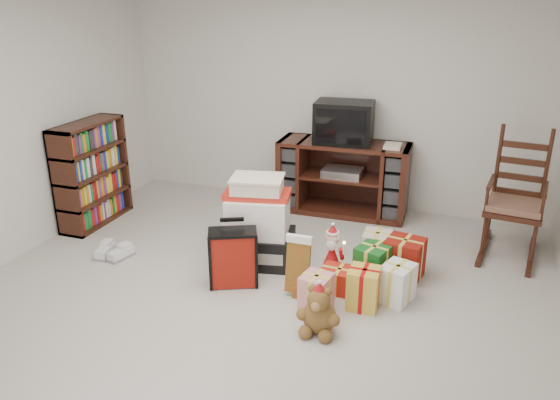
# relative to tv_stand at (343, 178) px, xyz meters

# --- Properties ---
(room) EXTENTS (5.01, 5.01, 2.51)m
(room) POSITION_rel_tv_stand_xyz_m (-0.24, -2.21, 0.82)
(room) COLOR beige
(room) RESTS_ON ground
(tv_stand) EXTENTS (1.49, 0.55, 0.85)m
(tv_stand) POSITION_rel_tv_stand_xyz_m (0.00, 0.00, 0.00)
(tv_stand) COLOR #411A12
(tv_stand) RESTS_ON floor
(bookshelf) EXTENTS (0.31, 0.94, 1.14)m
(bookshelf) POSITION_rel_tv_stand_xyz_m (-2.55, -1.20, 0.13)
(bookshelf) COLOR #3C1910
(bookshelf) RESTS_ON floor
(rocking_chair) EXTENTS (0.63, 0.92, 1.30)m
(rocking_chair) POSITION_rel_tv_stand_xyz_m (1.81, -0.49, 0.02)
(rocking_chair) COLOR #3C1910
(rocking_chair) RESTS_ON floor
(gift_pile) EXTENTS (0.75, 0.61, 0.84)m
(gift_pile) POSITION_rel_tv_stand_xyz_m (-0.46, -1.52, -0.06)
(gift_pile) COLOR black
(gift_pile) RESTS_ON floor
(red_suitcase) EXTENTS (0.45, 0.36, 0.61)m
(red_suitcase) POSITION_rel_tv_stand_xyz_m (-0.51, -2.00, -0.16)
(red_suitcase) COLOR maroon
(red_suitcase) RESTS_ON floor
(stocking) EXTENTS (0.26, 0.11, 0.55)m
(stocking) POSITION_rel_tv_stand_xyz_m (0.08, -1.98, -0.15)
(stocking) COLOR #117B0D
(stocking) RESTS_ON floor
(teddy_bear) EXTENTS (0.26, 0.23, 0.39)m
(teddy_bear) POSITION_rel_tv_stand_xyz_m (0.41, -2.46, -0.25)
(teddy_bear) COLOR brown
(teddy_bear) RESTS_ON floor
(santa_figurine) EXTENTS (0.26, 0.25, 0.53)m
(santa_figurine) POSITION_rel_tv_stand_xyz_m (0.28, -1.60, -0.22)
(santa_figurine) COLOR #A31115
(santa_figurine) RESTS_ON floor
(mrs_claus_figurine) EXTENTS (0.31, 0.29, 0.63)m
(mrs_claus_figurine) POSITION_rel_tv_stand_xyz_m (-0.85, -1.16, -0.18)
(mrs_claus_figurine) COLOR #A31115
(mrs_claus_figurine) RESTS_ON floor
(sneaker_pair) EXTENTS (0.35, 0.29, 0.10)m
(sneaker_pair) POSITION_rel_tv_stand_xyz_m (-1.84, -1.91, -0.38)
(sneaker_pair) COLOR silver
(sneaker_pair) RESTS_ON floor
(gift_cluster) EXTENTS (0.83, 1.22, 0.28)m
(gift_cluster) POSITION_rel_tv_stand_xyz_m (0.62, -1.70, -0.28)
(gift_cluster) COLOR red
(gift_cluster) RESTS_ON floor
(crt_television) EXTENTS (0.67, 0.51, 0.47)m
(crt_television) POSITION_rel_tv_stand_xyz_m (-0.01, -0.01, 0.65)
(crt_television) COLOR black
(crt_television) RESTS_ON tv_stand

